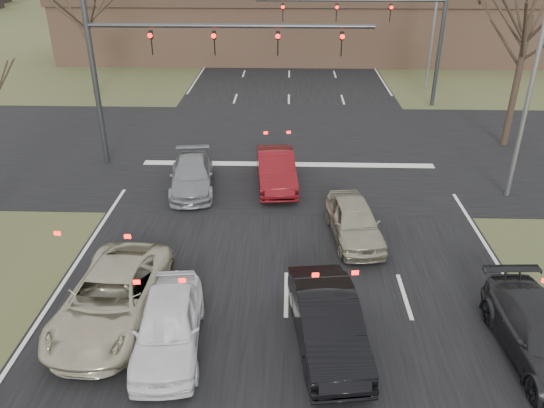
{
  "coord_description": "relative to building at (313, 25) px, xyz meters",
  "views": [
    {
      "loc": [
        -0.01,
        -9.85,
        9.56
      ],
      "look_at": [
        -0.49,
        5.01,
        2.0
      ],
      "focal_mm": 35.0,
      "sensor_mm": 36.0,
      "label": 1
    }
  ],
  "objects": [
    {
      "name": "road_main",
      "position": [
        -2.0,
        22.0,
        -2.66
      ],
      "size": [
        14.0,
        300.0,
        0.02
      ],
      "primitive_type": "cube",
      "color": "black",
      "rests_on": "ground"
    },
    {
      "name": "car_red_ahead",
      "position": [
        -2.5,
        -27.24,
        -1.95
      ],
      "size": [
        1.94,
        4.48,
        1.44
      ],
      "primitive_type": "imported",
      "rotation": [
        0.0,
        0.0,
        0.1
      ],
      "color": "#5E0D11",
      "rests_on": "ground"
    },
    {
      "name": "car_silver_ahead",
      "position": [
        0.34,
        -31.61,
        -1.99
      ],
      "size": [
        2.05,
        4.13,
        1.35
      ],
      "primitive_type": "imported",
      "rotation": [
        0.0,
        0.0,
        0.12
      ],
      "color": "#9B977E",
      "rests_on": "ground"
    },
    {
      "name": "building",
      "position": [
        0.0,
        0.0,
        0.0
      ],
      "size": [
        42.4,
        10.4,
        5.3
      ],
      "color": "#846047",
      "rests_on": "ground"
    },
    {
      "name": "car_silver_suv",
      "position": [
        -6.76,
        -36.26,
        -1.95
      ],
      "size": [
        2.65,
        5.28,
        1.43
      ],
      "primitive_type": "imported",
      "rotation": [
        0.0,
        0.0,
        -0.05
      ],
      "color": "#B6B093",
      "rests_on": "ground"
    },
    {
      "name": "streetlight_right_far",
      "position": [
        7.32,
        -11.0,
        2.92
      ],
      "size": [
        2.34,
        0.25,
        10.0
      ],
      "color": "gray",
      "rests_on": "ground"
    },
    {
      "name": "car_charcoal_sedan",
      "position": [
        4.41,
        -37.4,
        -2.0
      ],
      "size": [
        2.07,
        4.67,
        1.33
      ],
      "primitive_type": "imported",
      "rotation": [
        0.0,
        0.0,
        0.04
      ],
      "color": "black",
      "rests_on": "ground"
    },
    {
      "name": "car_grey_ahead",
      "position": [
        -6.0,
        -27.78,
        -2.05
      ],
      "size": [
        2.28,
        4.46,
        1.24
      ],
      "primitive_type": "imported",
      "rotation": [
        0.0,
        0.0,
        0.13
      ],
      "color": "gray",
      "rests_on": "ground"
    },
    {
      "name": "car_black_hatch",
      "position": [
        -0.94,
        -37.11,
        -1.94
      ],
      "size": [
        2.1,
        4.57,
        1.45
      ],
      "primitive_type": "imported",
      "rotation": [
        0.0,
        0.0,
        0.13
      ],
      "color": "black",
      "rests_on": "ground"
    },
    {
      "name": "road_cross",
      "position": [
        -2.0,
        -23.0,
        -2.65
      ],
      "size": [
        200.0,
        14.0,
        0.02
      ],
      "primitive_type": "cube",
      "color": "black",
      "rests_on": "ground"
    },
    {
      "name": "streetlight_right_near",
      "position": [
        6.82,
        -28.0,
        2.92
      ],
      "size": [
        2.34,
        0.25,
        10.0
      ],
      "color": "gray",
      "rests_on": "ground"
    },
    {
      "name": "ground",
      "position": [
        -2.0,
        -38.0,
        -2.67
      ],
      "size": [
        360.0,
        360.0,
        0.0
      ],
      "primitive_type": "plane",
      "color": "#3D4625",
      "rests_on": "ground"
    },
    {
      "name": "car_white_sedan",
      "position": [
        -5.0,
        -37.31,
        -1.97
      ],
      "size": [
        2.03,
        4.24,
        1.4
      ],
      "primitive_type": "imported",
      "rotation": [
        0.0,
        0.0,
        0.1
      ],
      "color": "white",
      "rests_on": "ground"
    },
    {
      "name": "mast_arm_near",
      "position": [
        -7.23,
        -25.0,
        2.41
      ],
      "size": [
        12.12,
        0.24,
        8.0
      ],
      "color": "#383A3D",
      "rests_on": "ground"
    },
    {
      "name": "mast_arm_far",
      "position": [
        4.18,
        -15.0,
        2.35
      ],
      "size": [
        11.12,
        0.24,
        8.0
      ],
      "color": "#383A3D",
      "rests_on": "ground"
    }
  ]
}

